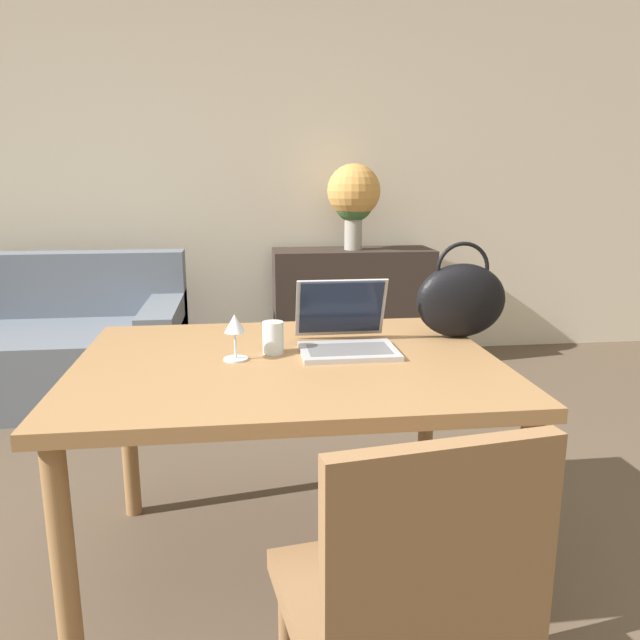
{
  "coord_description": "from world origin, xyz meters",
  "views": [
    {
      "loc": [
        -0.13,
        -1.25,
        1.29
      ],
      "look_at": [
        0.1,
        0.59,
        0.86
      ],
      "focal_mm": 35.0,
      "sensor_mm": 36.0,
      "label": 1
    }
  ],
  "objects_px": {
    "drinking_glass": "(273,338)",
    "handbag": "(461,299)",
    "wine_glass": "(235,328)",
    "flower_vase": "(354,196)",
    "chair": "(408,601)",
    "couch": "(47,350)",
    "laptop": "(345,330)"
  },
  "relations": [
    {
      "from": "chair",
      "to": "laptop",
      "type": "height_order",
      "value": "laptop"
    },
    {
      "from": "couch",
      "to": "flower_vase",
      "type": "height_order",
      "value": "flower_vase"
    },
    {
      "from": "laptop",
      "to": "handbag",
      "type": "bearing_deg",
      "value": 11.34
    },
    {
      "from": "drinking_glass",
      "to": "handbag",
      "type": "bearing_deg",
      "value": 10.7
    },
    {
      "from": "chair",
      "to": "handbag",
      "type": "relative_size",
      "value": 2.61
    },
    {
      "from": "chair",
      "to": "wine_glass",
      "type": "bearing_deg",
      "value": 102.9
    },
    {
      "from": "chair",
      "to": "flower_vase",
      "type": "height_order",
      "value": "flower_vase"
    },
    {
      "from": "wine_glass",
      "to": "handbag",
      "type": "distance_m",
      "value": 0.8
    },
    {
      "from": "couch",
      "to": "handbag",
      "type": "bearing_deg",
      "value": -41.9
    },
    {
      "from": "wine_glass",
      "to": "laptop",
      "type": "bearing_deg",
      "value": 15.59
    },
    {
      "from": "drinking_glass",
      "to": "handbag",
      "type": "relative_size",
      "value": 0.31
    },
    {
      "from": "couch",
      "to": "drinking_glass",
      "type": "distance_m",
      "value": 2.28
    },
    {
      "from": "couch",
      "to": "wine_glass",
      "type": "distance_m",
      "value": 2.28
    },
    {
      "from": "wine_glass",
      "to": "flower_vase",
      "type": "bearing_deg",
      "value": 71.43
    },
    {
      "from": "laptop",
      "to": "wine_glass",
      "type": "distance_m",
      "value": 0.37
    },
    {
      "from": "laptop",
      "to": "couch",
      "type": "bearing_deg",
      "value": 129.65
    },
    {
      "from": "couch",
      "to": "drinking_glass",
      "type": "xyz_separation_m",
      "value": [
        1.25,
        -1.84,
        0.51
      ]
    },
    {
      "from": "drinking_glass",
      "to": "chair",
      "type": "bearing_deg",
      "value": -76.85
    },
    {
      "from": "drinking_glass",
      "to": "handbag",
      "type": "distance_m",
      "value": 0.67
    },
    {
      "from": "couch",
      "to": "drinking_glass",
      "type": "relative_size",
      "value": 15.46
    },
    {
      "from": "wine_glass",
      "to": "flower_vase",
      "type": "relative_size",
      "value": 0.25
    },
    {
      "from": "chair",
      "to": "couch",
      "type": "relative_size",
      "value": 0.55
    },
    {
      "from": "chair",
      "to": "drinking_glass",
      "type": "bearing_deg",
      "value": 94.67
    },
    {
      "from": "drinking_glass",
      "to": "wine_glass",
      "type": "distance_m",
      "value": 0.14
    },
    {
      "from": "drinking_glass",
      "to": "wine_glass",
      "type": "relative_size",
      "value": 0.72
    },
    {
      "from": "drinking_glass",
      "to": "flower_vase",
      "type": "height_order",
      "value": "flower_vase"
    },
    {
      "from": "wine_glass",
      "to": "handbag",
      "type": "xyz_separation_m",
      "value": [
        0.77,
        0.18,
        0.04
      ]
    },
    {
      "from": "chair",
      "to": "couch",
      "type": "height_order",
      "value": "chair"
    },
    {
      "from": "chair",
      "to": "wine_glass",
      "type": "distance_m",
      "value": 0.96
    },
    {
      "from": "drinking_glass",
      "to": "wine_glass",
      "type": "height_order",
      "value": "wine_glass"
    },
    {
      "from": "laptop",
      "to": "wine_glass",
      "type": "xyz_separation_m",
      "value": [
        -0.35,
        -0.1,
        0.04
      ]
    },
    {
      "from": "flower_vase",
      "to": "chair",
      "type": "bearing_deg",
      "value": -98.17
    }
  ]
}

